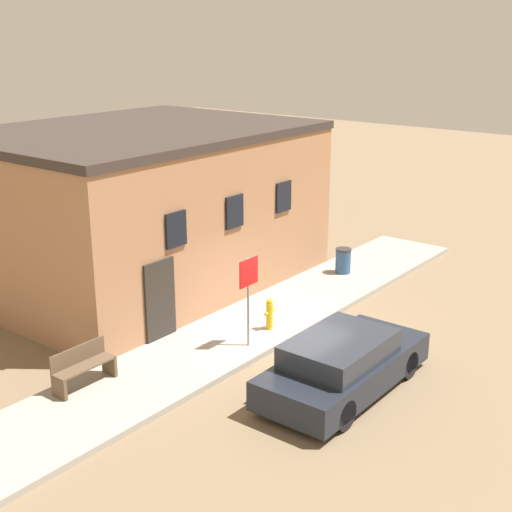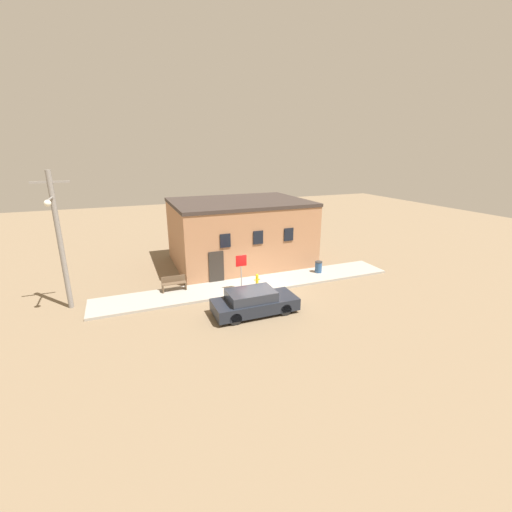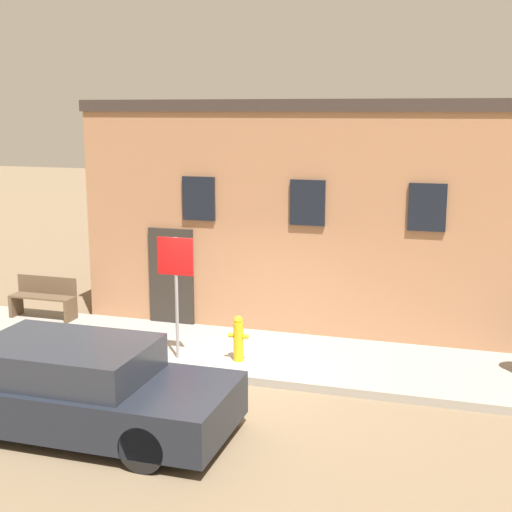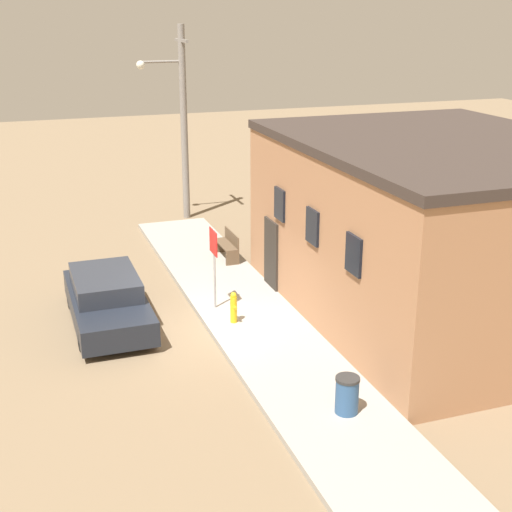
{
  "view_description": "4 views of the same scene",
  "coord_description": "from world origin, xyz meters",
  "px_view_note": "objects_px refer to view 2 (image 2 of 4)",
  "views": [
    {
      "loc": [
        -13.61,
        -9.56,
        7.68
      ],
      "look_at": [
        0.29,
        1.31,
        2.0
      ],
      "focal_mm": 50.0,
      "sensor_mm": 36.0,
      "label": 1
    },
    {
      "loc": [
        -7.51,
        -17.97,
        8.4
      ],
      "look_at": [
        0.29,
        1.31,
        2.0
      ],
      "focal_mm": 24.0,
      "sensor_mm": 36.0,
      "label": 2
    },
    {
      "loc": [
        4.07,
        -10.99,
        4.65
      ],
      "look_at": [
        0.29,
        1.31,
        2.0
      ],
      "focal_mm": 50.0,
      "sensor_mm": 36.0,
      "label": 3
    },
    {
      "loc": [
        16.69,
        -4.45,
        8.07
      ],
      "look_at": [
        0.29,
        1.31,
        2.0
      ],
      "focal_mm": 50.0,
      "sensor_mm": 36.0,
      "label": 4
    }
  ],
  "objects_px": {
    "utility_pole": "(59,238)",
    "parked_car": "(254,302)",
    "stop_sign": "(241,266)",
    "trash_bin": "(318,267)",
    "bench": "(174,283)",
    "fire_hydrant": "(257,280)"
  },
  "relations": [
    {
      "from": "fire_hydrant",
      "to": "parked_car",
      "type": "xyz_separation_m",
      "value": [
        -1.45,
        -3.11,
        0.07
      ]
    },
    {
      "from": "bench",
      "to": "utility_pole",
      "type": "relative_size",
      "value": 0.19
    },
    {
      "from": "stop_sign",
      "to": "utility_pole",
      "type": "height_order",
      "value": "utility_pole"
    },
    {
      "from": "stop_sign",
      "to": "trash_bin",
      "type": "distance_m",
      "value": 6.36
    },
    {
      "from": "stop_sign",
      "to": "trash_bin",
      "type": "bearing_deg",
      "value": 9.6
    },
    {
      "from": "stop_sign",
      "to": "bench",
      "type": "height_order",
      "value": "stop_sign"
    },
    {
      "from": "stop_sign",
      "to": "utility_pole",
      "type": "xyz_separation_m",
      "value": [
        -9.57,
        1.5,
        2.28
      ]
    },
    {
      "from": "bench",
      "to": "utility_pole",
      "type": "bearing_deg",
      "value": -179.23
    },
    {
      "from": "fire_hydrant",
      "to": "trash_bin",
      "type": "height_order",
      "value": "fire_hydrant"
    },
    {
      "from": "parked_car",
      "to": "bench",
      "type": "bearing_deg",
      "value": 128.15
    },
    {
      "from": "trash_bin",
      "to": "parked_car",
      "type": "height_order",
      "value": "parked_car"
    },
    {
      "from": "fire_hydrant",
      "to": "utility_pole",
      "type": "height_order",
      "value": "utility_pole"
    },
    {
      "from": "fire_hydrant",
      "to": "utility_pole",
      "type": "bearing_deg",
      "value": 173.07
    },
    {
      "from": "utility_pole",
      "to": "parked_car",
      "type": "height_order",
      "value": "utility_pole"
    },
    {
      "from": "bench",
      "to": "trash_bin",
      "type": "bearing_deg",
      "value": -3.05
    },
    {
      "from": "trash_bin",
      "to": "fire_hydrant",
      "type": "bearing_deg",
      "value": -170.49
    },
    {
      "from": "parked_car",
      "to": "utility_pole",
      "type": "bearing_deg",
      "value": 154.5
    },
    {
      "from": "trash_bin",
      "to": "utility_pole",
      "type": "relative_size",
      "value": 0.11
    },
    {
      "from": "utility_pole",
      "to": "parked_car",
      "type": "distance_m",
      "value": 10.78
    },
    {
      "from": "utility_pole",
      "to": "parked_car",
      "type": "bearing_deg",
      "value": -25.5
    },
    {
      "from": "utility_pole",
      "to": "parked_car",
      "type": "xyz_separation_m",
      "value": [
        9.24,
        -4.41,
        -3.38
      ]
    },
    {
      "from": "stop_sign",
      "to": "trash_bin",
      "type": "xyz_separation_m",
      "value": [
        6.16,
        1.04,
        -1.19
      ]
    }
  ]
}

